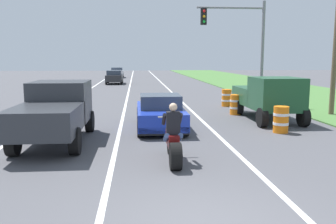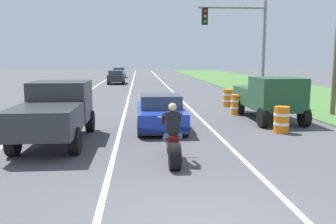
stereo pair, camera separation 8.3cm
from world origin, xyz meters
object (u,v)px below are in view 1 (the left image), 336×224
(motorcycle_with_rider, at_px, (173,141))
(construction_barrel_nearest, at_px, (281,119))
(construction_barrel_mid, at_px, (236,105))
(construction_barrel_far, at_px, (227,98))
(traffic_light_mast_near, at_px, (243,38))
(distant_car_far_ahead, at_px, (114,77))
(sports_car_blue, at_px, (160,113))
(pickup_truck_right_shoulder_dark_green, at_px, (268,96))
(distant_car_further_ahead, at_px, (117,72))
(pickup_truck_left_lane_dark_grey, at_px, (56,110))

(motorcycle_with_rider, bearing_deg, construction_barrel_nearest, 38.98)
(motorcycle_with_rider, bearing_deg, construction_barrel_mid, 63.87)
(construction_barrel_far, bearing_deg, traffic_light_mast_near, -9.12)
(traffic_light_mast_near, height_order, distant_car_far_ahead, traffic_light_mast_near)
(motorcycle_with_rider, relative_size, sports_car_blue, 0.51)
(sports_car_blue, height_order, distant_car_far_ahead, distant_car_far_ahead)
(pickup_truck_right_shoulder_dark_green, distance_m, distant_car_far_ahead, 25.94)
(construction_barrel_mid, distance_m, distant_car_further_ahead, 36.97)
(pickup_truck_right_shoulder_dark_green, bearing_deg, construction_barrel_nearest, -100.80)
(distant_car_far_ahead, bearing_deg, construction_barrel_nearest, -74.05)
(traffic_light_mast_near, bearing_deg, motorcycle_with_rider, -114.86)
(sports_car_blue, relative_size, pickup_truck_left_lane_dark_grey, 0.90)
(distant_car_far_ahead, bearing_deg, construction_barrel_far, -68.81)
(pickup_truck_left_lane_dark_grey, height_order, pickup_truck_right_shoulder_dark_green, same)
(motorcycle_with_rider, height_order, traffic_light_mast_near, traffic_light_mast_near)
(construction_barrel_mid, height_order, construction_barrel_far, same)
(traffic_light_mast_near, xyz_separation_m, construction_barrel_mid, (-1.16, -2.98, -3.45))
(construction_barrel_far, bearing_deg, pickup_truck_right_shoulder_dark_green, -81.71)
(pickup_truck_left_lane_dark_grey, xyz_separation_m, distant_car_far_ahead, (0.25, 28.28, -0.33))
(construction_barrel_far, bearing_deg, motorcycle_with_rider, -110.98)
(construction_barrel_nearest, xyz_separation_m, construction_barrel_mid, (-0.48, 4.49, 0.00))
(motorcycle_with_rider, xyz_separation_m, construction_barrel_nearest, (4.45, 3.60, -0.09))
(construction_barrel_far, distance_m, distant_car_far_ahead, 21.22)
(traffic_light_mast_near, distance_m, construction_barrel_far, 3.55)
(pickup_truck_left_lane_dark_grey, height_order, traffic_light_mast_near, traffic_light_mast_near)
(pickup_truck_right_shoulder_dark_green, bearing_deg, traffic_light_mast_near, 88.32)
(sports_car_blue, xyz_separation_m, distant_car_further_ahead, (-3.73, 39.38, 0.14))
(construction_barrel_far, bearing_deg, sports_car_blue, -124.30)
(construction_barrel_nearest, distance_m, distant_car_further_ahead, 41.46)
(pickup_truck_left_lane_dark_grey, distance_m, pickup_truck_right_shoulder_dark_green, 9.38)
(pickup_truck_right_shoulder_dark_green, xyz_separation_m, construction_barrel_nearest, (-0.54, -2.82, -0.60))
(traffic_light_mast_near, relative_size, construction_barrel_nearest, 6.00)
(pickup_truck_right_shoulder_dark_green, bearing_deg, pickup_truck_left_lane_dark_grey, -156.62)
(pickup_truck_left_lane_dark_grey, bearing_deg, construction_barrel_nearest, 6.37)
(sports_car_blue, height_order, pickup_truck_left_lane_dark_grey, pickup_truck_left_lane_dark_grey)
(pickup_truck_right_shoulder_dark_green, xyz_separation_m, distant_car_far_ahead, (-8.36, 24.55, -0.33))
(construction_barrel_nearest, relative_size, distant_car_far_ahead, 0.25)
(motorcycle_with_rider, bearing_deg, construction_barrel_far, 69.02)
(pickup_truck_left_lane_dark_grey, bearing_deg, sports_car_blue, 31.07)
(construction_barrel_mid, relative_size, construction_barrel_far, 1.00)
(pickup_truck_right_shoulder_dark_green, bearing_deg, sports_car_blue, -162.76)
(construction_barrel_mid, xyz_separation_m, distant_car_far_ahead, (-7.34, 22.89, 0.27))
(motorcycle_with_rider, distance_m, construction_barrel_nearest, 5.73)
(motorcycle_with_rider, relative_size, construction_barrel_mid, 2.21)
(construction_barrel_nearest, bearing_deg, motorcycle_with_rider, -141.02)
(motorcycle_with_rider, relative_size, pickup_truck_left_lane_dark_grey, 0.46)
(motorcycle_with_rider, distance_m, construction_barrel_far, 12.00)
(sports_car_blue, relative_size, pickup_truck_right_shoulder_dark_green, 0.90)
(construction_barrel_mid, bearing_deg, distant_car_far_ahead, 107.78)
(pickup_truck_left_lane_dark_grey, distance_m, traffic_light_mast_near, 12.43)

